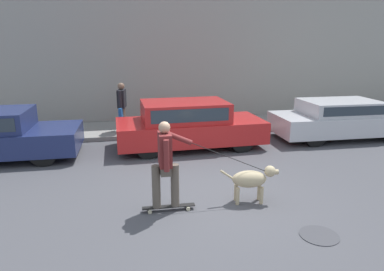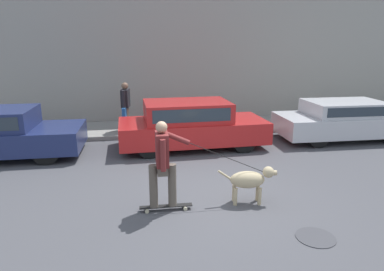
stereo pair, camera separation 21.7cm
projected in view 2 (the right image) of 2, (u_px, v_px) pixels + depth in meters
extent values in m
plane|color=#47474C|center=(209.00, 199.00, 6.66)|extent=(36.00, 36.00, 0.00)
cube|color=gray|center=(167.00, 56.00, 12.65)|extent=(32.00, 0.30, 4.99)
cube|color=gray|center=(172.00, 127.00, 12.06)|extent=(30.00, 2.23, 0.13)
cylinder|color=black|center=(59.00, 136.00, 9.94)|extent=(0.67, 0.22, 0.66)
cylinder|color=black|center=(46.00, 152.00, 8.49)|extent=(0.67, 0.22, 0.66)
cube|color=navy|center=(1.00, 139.00, 8.98)|extent=(4.17, 1.88, 0.59)
cylinder|color=black|center=(228.00, 128.00, 10.88)|extent=(0.66, 0.21, 0.66)
cylinder|color=black|center=(244.00, 141.00, 9.43)|extent=(0.66, 0.21, 0.66)
cylinder|color=black|center=(146.00, 132.00, 10.40)|extent=(0.66, 0.21, 0.66)
cylinder|color=black|center=(150.00, 146.00, 8.95)|extent=(0.66, 0.21, 0.66)
cube|color=#B21E1E|center=(193.00, 130.00, 9.87)|extent=(4.19, 1.83, 0.60)
cube|color=#B21E1E|center=(187.00, 111.00, 9.69)|extent=(2.39, 1.63, 0.55)
cube|color=#28333D|center=(192.00, 116.00, 8.92)|extent=(2.09, 0.04, 0.35)
cylinder|color=black|center=(372.00, 122.00, 11.69)|extent=(0.65, 0.22, 0.65)
cylinder|color=black|center=(296.00, 125.00, 11.30)|extent=(0.65, 0.22, 0.65)
cylinder|color=black|center=(319.00, 137.00, 9.87)|extent=(0.65, 0.22, 0.65)
cube|color=#BCBCC1|center=(348.00, 124.00, 10.74)|extent=(4.49, 1.88, 0.59)
cube|color=#BCBCC1|center=(345.00, 108.00, 10.58)|extent=(2.36, 1.64, 0.43)
cube|color=#28333D|center=(361.00, 112.00, 9.82)|extent=(2.03, 0.08, 0.27)
cylinder|color=tan|center=(257.00, 192.00, 6.55)|extent=(0.07, 0.07, 0.33)
cylinder|color=tan|center=(260.00, 196.00, 6.38)|extent=(0.07, 0.07, 0.33)
cylinder|color=tan|center=(234.00, 193.00, 6.53)|extent=(0.07, 0.07, 0.33)
cylinder|color=tan|center=(235.00, 197.00, 6.36)|extent=(0.07, 0.07, 0.33)
ellipsoid|color=tan|center=(247.00, 180.00, 6.37)|extent=(0.69, 0.41, 0.32)
sphere|color=tan|center=(268.00, 172.00, 6.35)|extent=(0.21, 0.21, 0.21)
cylinder|color=tan|center=(273.00, 173.00, 6.36)|extent=(0.13, 0.11, 0.10)
cylinder|color=tan|center=(225.00, 175.00, 6.33)|extent=(0.27, 0.08, 0.20)
cylinder|color=beige|center=(184.00, 205.00, 6.32)|extent=(0.07, 0.03, 0.07)
cylinder|color=beige|center=(185.00, 209.00, 6.18)|extent=(0.07, 0.03, 0.07)
cylinder|color=beige|center=(147.00, 208.00, 6.23)|extent=(0.07, 0.03, 0.07)
cylinder|color=beige|center=(147.00, 211.00, 6.08)|extent=(0.07, 0.03, 0.07)
cube|color=black|center=(166.00, 206.00, 6.19)|extent=(0.96, 0.15, 0.02)
cylinder|color=brown|center=(172.00, 185.00, 6.10)|extent=(0.15, 0.15, 0.79)
cylinder|color=brown|center=(153.00, 186.00, 6.06)|extent=(0.15, 0.15, 0.79)
cube|color=brown|center=(162.00, 169.00, 6.00)|extent=(0.19, 0.34, 0.16)
cube|color=maroon|center=(162.00, 149.00, 5.90)|extent=(0.23, 0.44, 0.58)
sphere|color=tan|center=(161.00, 127.00, 5.80)|extent=(0.20, 0.20, 0.20)
cylinder|color=maroon|center=(163.00, 156.00, 5.66)|extent=(0.09, 0.09, 0.55)
cylinder|color=maroon|center=(175.00, 137.00, 6.12)|extent=(0.55, 0.18, 0.30)
cylinder|color=black|center=(229.00, 159.00, 6.26)|extent=(1.46, 0.24, 0.62)
cylinder|color=brown|center=(126.00, 119.00, 11.16)|extent=(0.17, 0.17, 0.79)
cylinder|color=brown|center=(127.00, 118.00, 11.33)|extent=(0.17, 0.17, 0.79)
cube|color=black|center=(125.00, 98.00, 11.07)|extent=(0.31, 0.49, 0.58)
cylinder|color=black|center=(124.00, 99.00, 10.79)|extent=(0.10, 0.10, 0.55)
cylinder|color=black|center=(127.00, 96.00, 11.34)|extent=(0.10, 0.10, 0.55)
sphere|color=brown|center=(125.00, 86.00, 10.96)|extent=(0.22, 0.22, 0.22)
cube|color=#1E569E|center=(124.00, 113.00, 10.91)|extent=(0.16, 0.32, 0.32)
cylinder|color=#38383D|center=(316.00, 237.00, 5.32)|extent=(0.61, 0.61, 0.01)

